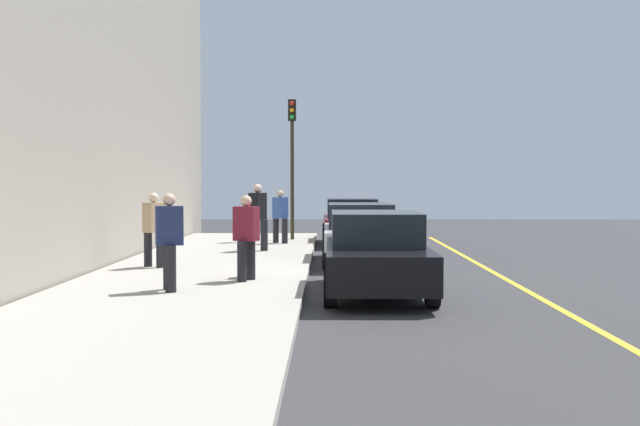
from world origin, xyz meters
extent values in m
plane|color=#333335|center=(0.00, 0.00, 0.00)|extent=(56.00, 56.00, 0.00)
cube|color=#A39E93|center=(0.00, -3.30, 0.07)|extent=(28.00, 4.60, 0.15)
cube|color=gold|center=(0.00, 3.20, 0.00)|extent=(28.00, 0.14, 0.01)
cylinder|color=black|center=(-9.22, 1.05, 0.32)|extent=(0.64, 0.23, 0.64)
cylinder|color=black|center=(-9.19, -0.63, 0.32)|extent=(0.64, 0.23, 0.64)
cylinder|color=black|center=(-11.86, 1.01, 0.32)|extent=(0.64, 0.23, 0.64)
cylinder|color=black|center=(-11.83, -0.67, 0.32)|extent=(0.64, 0.23, 0.64)
cube|color=maroon|center=(-10.52, 0.19, 0.59)|extent=(4.28, 1.87, 0.64)
cube|color=black|center=(-10.74, 0.19, 1.21)|extent=(2.24, 1.63, 0.60)
cylinder|color=black|center=(-3.14, 1.08, 0.32)|extent=(0.64, 0.22, 0.64)
cylinder|color=black|center=(-3.13, -0.60, 0.32)|extent=(0.64, 0.22, 0.64)
cylinder|color=black|center=(-6.01, 1.08, 0.32)|extent=(0.64, 0.22, 0.64)
cylinder|color=black|center=(-6.01, -0.60, 0.32)|extent=(0.64, 0.22, 0.64)
cube|color=#B7BABF|center=(-4.57, 0.24, 0.59)|extent=(4.64, 1.80, 0.64)
cube|color=black|center=(-4.80, 0.24, 1.21)|extent=(2.41, 1.60, 0.60)
cylinder|color=black|center=(2.40, 1.15, 0.32)|extent=(0.64, 0.22, 0.64)
cylinder|color=black|center=(2.41, -0.53, 0.32)|extent=(0.64, 0.22, 0.64)
cylinder|color=black|center=(-0.44, 1.14, 0.32)|extent=(0.64, 0.22, 0.64)
cylinder|color=black|center=(-0.43, -0.54, 0.32)|extent=(0.64, 0.22, 0.64)
cube|color=black|center=(0.98, 0.30, 0.59)|extent=(4.58, 1.82, 0.64)
cube|color=black|center=(0.75, 0.30, 1.21)|extent=(2.39, 1.61, 0.60)
cylinder|color=black|center=(-6.68, -2.73, 0.59)|extent=(0.20, 0.20, 0.87)
cylinder|color=black|center=(-6.51, -2.36, 0.59)|extent=(0.20, 0.20, 0.87)
cube|color=black|center=(-6.60, -2.54, 1.39)|extent=(0.59, 0.49, 0.74)
sphere|color=beige|center=(-6.60, -2.54, 1.88)|extent=(0.24, 0.24, 0.24)
cylinder|color=black|center=(1.72, -3.30, 0.55)|extent=(0.19, 0.19, 0.81)
cylinder|color=black|center=(1.36, -3.42, 0.55)|extent=(0.19, 0.19, 0.81)
cube|color=#1E284C|center=(1.54, -3.36, 1.30)|extent=(0.42, 0.53, 0.69)
sphere|color=#D8AD8C|center=(1.54, -3.36, 1.76)|extent=(0.22, 0.22, 0.22)
cylinder|color=black|center=(-2.39, -4.65, 0.54)|extent=(0.18, 0.18, 0.78)
cylinder|color=black|center=(-2.20, -4.33, 0.54)|extent=(0.18, 0.18, 0.78)
cube|color=tan|center=(-2.30, -4.49, 1.27)|extent=(0.53, 0.47, 0.67)
sphere|color=beige|center=(-2.30, -4.49, 1.71)|extent=(0.22, 0.22, 0.22)
cylinder|color=black|center=(0.27, -2.23, 0.54)|extent=(0.18, 0.18, 0.78)
cylinder|color=black|center=(-0.07, -2.09, 0.54)|extent=(0.18, 0.18, 0.78)
cube|color=maroon|center=(0.10, -2.16, 1.26)|extent=(0.43, 0.52, 0.66)
sphere|color=#D8AD8C|center=(0.10, -2.16, 1.70)|extent=(0.22, 0.22, 0.22)
cylinder|color=black|center=(-9.33, -2.22, 0.54)|extent=(0.18, 0.18, 0.77)
cylinder|color=black|center=(-9.11, -1.93, 0.54)|extent=(0.18, 0.18, 0.77)
cube|color=#335193|center=(-9.22, -2.08, 1.25)|extent=(0.52, 0.49, 0.66)
sphere|color=#D8AD8C|center=(-9.22, -2.08, 1.69)|extent=(0.21, 0.21, 0.21)
cylinder|color=#2D2D19|center=(-10.87, -1.78, 2.12)|extent=(0.12, 0.12, 3.94)
cube|color=black|center=(-10.87, -1.78, 4.44)|extent=(0.26, 0.26, 0.70)
sphere|color=red|center=(-10.72, -1.78, 4.65)|extent=(0.14, 0.14, 0.14)
sphere|color=orange|center=(-10.72, -1.78, 4.43)|extent=(0.14, 0.14, 0.14)
sphere|color=green|center=(-10.72, -1.78, 4.21)|extent=(0.14, 0.14, 0.14)
cube|color=#191E38|center=(-0.42, -2.18, 0.44)|extent=(0.34, 0.22, 0.58)
cylinder|color=#4C4C4C|center=(-0.42, -2.18, 0.91)|extent=(0.03, 0.03, 0.36)
camera|label=1|loc=(15.31, -0.56, 2.07)|focal=44.27mm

